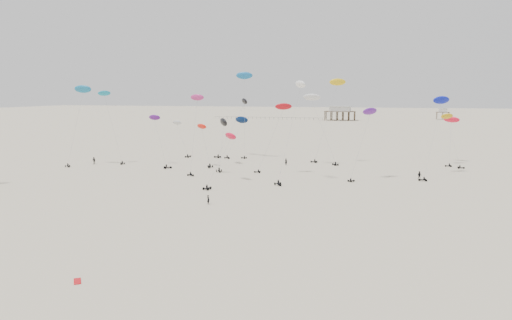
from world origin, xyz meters
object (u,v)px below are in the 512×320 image
(pavilion_small, at_px, (443,115))
(rig_4, at_px, (293,116))
(rig_0, at_px, (205,142))
(rig_9, at_px, (438,113))
(spectator_0, at_px, (208,204))
(pavilion_main, at_px, (340,114))

(pavilion_small, height_order, rig_4, rig_4)
(pavilion_small, bearing_deg, rig_0, -107.83)
(rig_9, xyz_separation_m, spectator_0, (-41.23, -44.90, -14.55))
(pavilion_main, relative_size, rig_4, 0.93)
(rig_4, bearing_deg, rig_0, -64.61)
(pavilion_main, bearing_deg, rig_9, -78.76)
(pavilion_main, bearing_deg, rig_4, -86.84)
(pavilion_small, bearing_deg, pavilion_main, -156.80)
(rig_4, xyz_separation_m, rig_9, (31.28, 18.30, 0.19))
(rig_0, relative_size, spectator_0, 5.93)
(pavilion_small, relative_size, rig_4, 0.40)
(pavilion_main, relative_size, rig_0, 1.84)
(pavilion_small, bearing_deg, spectator_0, -102.50)
(rig_0, distance_m, rig_9, 58.38)
(pavilion_small, height_order, rig_9, rig_9)
(rig_9, bearing_deg, spectator_0, 128.61)
(spectator_0, bearing_deg, pavilion_small, -69.04)
(pavilion_main, distance_m, spectator_0, 270.07)
(pavilion_small, relative_size, rig_0, 0.79)
(pavilion_main, distance_m, pavilion_small, 76.16)
(rig_4, bearing_deg, pavilion_main, -121.46)
(pavilion_small, xyz_separation_m, rig_0, (-83.04, -258.13, 3.06))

